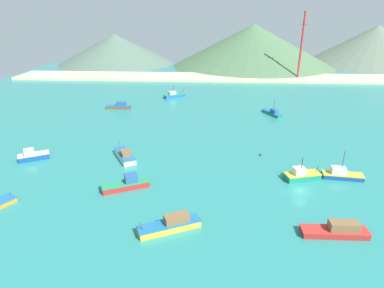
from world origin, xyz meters
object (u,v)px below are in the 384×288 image
object	(u,v)px
fishing_boat_7	(342,174)
fishing_boat_8	(127,184)
fishing_boat_3	(337,230)
fishing_boat_4	(273,113)
fishing_boat_10	(174,95)
fishing_boat_6	(119,106)
fishing_boat_1	(171,225)
radio_tower	(301,46)
fishing_boat_5	(125,155)
fishing_boat_2	(33,156)
fishing_boat_0	(302,175)
buoy_1	(260,155)

from	to	relation	value
fishing_boat_7	fishing_boat_8	xyz separation A→B (m)	(-46.00, -7.09, 0.07)
fishing_boat_7	fishing_boat_8	world-z (taller)	fishing_boat_7
fishing_boat_3	fishing_boat_7	xyz separation A→B (m)	(7.86, 20.21, -0.04)
fishing_boat_3	fishing_boat_8	xyz separation A→B (m)	(-38.14, 13.12, 0.03)
fishing_boat_3	fishing_boat_4	world-z (taller)	fishing_boat_4
fishing_boat_10	fishing_boat_6	bearing A→B (deg)	-135.77
fishing_boat_7	fishing_boat_3	bearing A→B (deg)	-111.24
fishing_boat_1	radio_tower	world-z (taller)	radio_tower
fishing_boat_5	fishing_boat_6	size ratio (longest dim) A/B	1.07
fishing_boat_6	fishing_boat_8	size ratio (longest dim) A/B	0.91
fishing_boat_2	fishing_boat_6	size ratio (longest dim) A/B	0.81
fishing_boat_0	fishing_boat_7	world-z (taller)	fishing_boat_7
fishing_boat_6	radio_tower	xyz separation A→B (m)	(79.37, 59.56, 16.25)
fishing_boat_6	fishing_boat_10	xyz separation A→B (m)	(18.62, 18.12, -0.00)
fishing_boat_4	radio_tower	size ratio (longest dim) A/B	0.27
buoy_1	fishing_boat_3	bearing A→B (deg)	-75.31
radio_tower	fishing_boat_5	bearing A→B (deg)	-122.68
fishing_boat_1	radio_tower	distance (m)	141.52
fishing_boat_0	fishing_boat_2	bearing A→B (deg)	174.19
fishing_boat_2	buoy_1	size ratio (longest dim) A/B	11.61
fishing_boat_3	fishing_boat_10	world-z (taller)	fishing_boat_10
fishing_boat_8	fishing_boat_6	bearing A→B (deg)	106.37
fishing_boat_0	fishing_boat_8	xyz separation A→B (m)	(-37.11, -6.06, -0.04)
fishing_boat_7	fishing_boat_10	size ratio (longest dim) A/B	0.96
fishing_boat_1	fishing_boat_4	bearing A→B (deg)	67.28
fishing_boat_1	fishing_boat_10	distance (m)	89.84
fishing_boat_0	radio_tower	world-z (taller)	radio_tower
fishing_boat_2	buoy_1	xyz separation A→B (m)	(56.35, 5.82, -0.91)
fishing_boat_7	fishing_boat_10	bearing A→B (deg)	122.76
fishing_boat_3	fishing_boat_10	size ratio (longest dim) A/B	1.18
fishing_boat_4	fishing_boat_0	bearing A→B (deg)	-91.95
fishing_boat_1	fishing_boat_10	bearing A→B (deg)	95.89
fishing_boat_3	fishing_boat_7	distance (m)	21.68
fishing_boat_6	fishing_boat_5	bearing A→B (deg)	-73.33
fishing_boat_1	fishing_boat_10	world-z (taller)	fishing_boat_10
fishing_boat_3	fishing_boat_7	bearing A→B (deg)	68.76
fishing_boat_3	fishing_boat_2	bearing A→B (deg)	158.35
fishing_boat_1	fishing_boat_4	distance (m)	72.32
fishing_boat_1	fishing_boat_8	size ratio (longest dim) A/B	1.07
fishing_boat_10	radio_tower	xyz separation A→B (m)	(60.75, 41.44, 16.25)
fishing_boat_0	fishing_boat_5	bearing A→B (deg)	168.70
radio_tower	buoy_1	bearing A→B (deg)	-108.10
fishing_boat_0	fishing_boat_8	world-z (taller)	fishing_boat_0
fishing_boat_5	fishing_boat_8	xyz separation A→B (m)	(3.94, -14.26, 0.05)
fishing_boat_6	fishing_boat_10	bearing A→B (deg)	44.23
fishing_boat_2	fishing_boat_8	world-z (taller)	fishing_boat_8
fishing_boat_4	fishing_boat_5	distance (m)	57.96
fishing_boat_2	radio_tower	size ratio (longest dim) A/B	0.22
fishing_boat_7	radio_tower	world-z (taller)	radio_tower
fishing_boat_0	radio_tower	distance (m)	115.48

